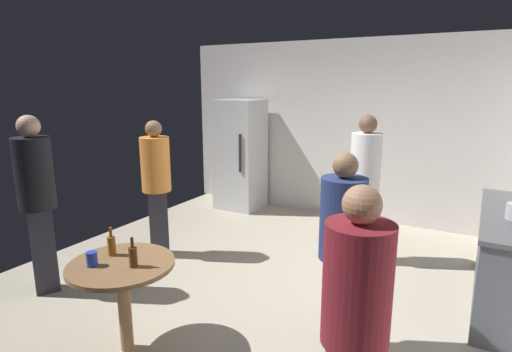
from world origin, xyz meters
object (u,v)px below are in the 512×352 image
at_px(beer_bottle_amber, 112,245).
at_px(person_in_black_shirt, 36,191).
at_px(beer_bottle_brown, 133,256).
at_px(person_in_navy_shirt, 342,240).
at_px(foreground_table, 122,275).
at_px(person_in_orange_shirt, 156,178).
at_px(person_in_white_shirt, 365,178).
at_px(person_in_maroon_shirt, 355,315).
at_px(plastic_cup_blue, 92,259).
at_px(refrigerator, 240,155).

xyz_separation_m(beer_bottle_amber, person_in_black_shirt, (-1.24, 0.21, 0.22)).
relative_size(beer_bottle_brown, person_in_navy_shirt, 0.15).
xyz_separation_m(foreground_table, person_in_navy_shirt, (1.45, 0.81, 0.29)).
distance_m(person_in_orange_shirt, person_in_white_shirt, 2.42).
height_order(person_in_black_shirt, person_in_white_shirt, person_in_black_shirt).
bearing_deg(person_in_black_shirt, beer_bottle_brown, 20.75).
bearing_deg(person_in_black_shirt, person_in_white_shirt, 72.58).
xyz_separation_m(beer_bottle_amber, person_in_maroon_shirt, (2.00, -0.23, 0.12)).
relative_size(foreground_table, beer_bottle_amber, 3.48).
bearing_deg(person_in_orange_shirt, foreground_table, -9.93).
height_order(beer_bottle_amber, person_in_navy_shirt, person_in_navy_shirt).
height_order(person_in_orange_shirt, person_in_maroon_shirt, person_in_orange_shirt).
height_order(beer_bottle_brown, person_in_navy_shirt, person_in_navy_shirt).
bearing_deg(beer_bottle_brown, person_in_black_shirt, 169.89).
bearing_deg(person_in_orange_shirt, beer_bottle_amber, -13.33).
relative_size(person_in_orange_shirt, person_in_white_shirt, 0.96).
xyz_separation_m(person_in_black_shirt, person_in_navy_shirt, (2.86, 0.54, -0.12)).
xyz_separation_m(beer_bottle_brown, plastic_cup_blue, (-0.28, -0.14, -0.03)).
relative_size(foreground_table, person_in_orange_shirt, 0.49).
relative_size(plastic_cup_blue, person_in_navy_shirt, 0.07).
bearing_deg(foreground_table, person_in_white_shirt, 65.81).
xyz_separation_m(person_in_black_shirt, person_in_maroon_shirt, (3.24, -0.43, -0.11)).
xyz_separation_m(refrigerator, plastic_cup_blue, (1.08, -3.84, -0.11)).
height_order(plastic_cup_blue, person_in_maroon_shirt, person_in_maroon_shirt).
bearing_deg(person_in_maroon_shirt, beer_bottle_brown, 32.60).
bearing_deg(beer_bottle_brown, plastic_cup_blue, -153.02).
bearing_deg(plastic_cup_blue, person_in_navy_shirt, 30.95).
bearing_deg(person_in_orange_shirt, plastic_cup_blue, -15.96).
height_order(beer_bottle_amber, person_in_black_shirt, person_in_black_shirt).
relative_size(refrigerator, person_in_white_shirt, 1.05).
distance_m(foreground_table, person_in_black_shirt, 1.50).
bearing_deg(person_in_white_shirt, person_in_orange_shirt, -63.38).
xyz_separation_m(beer_bottle_amber, person_in_navy_shirt, (1.62, 0.74, 0.10)).
xyz_separation_m(beer_bottle_brown, person_in_white_shirt, (1.01, 2.56, 0.19)).
bearing_deg(plastic_cup_blue, person_in_orange_shirt, 118.47).
xyz_separation_m(foreground_table, person_in_maroon_shirt, (1.83, -0.16, 0.30)).
relative_size(person_in_orange_shirt, person_in_black_shirt, 0.93).
bearing_deg(beer_bottle_amber, refrigerator, 106.23).
xyz_separation_m(refrigerator, foreground_table, (1.23, -3.70, -0.27)).
bearing_deg(person_in_maroon_shirt, person_in_black_shirt, 30.31).
relative_size(person_in_maroon_shirt, person_in_white_shirt, 0.93).
xyz_separation_m(plastic_cup_blue, person_in_navy_shirt, (1.59, 0.95, 0.13)).
distance_m(refrigerator, beer_bottle_brown, 3.95).
distance_m(plastic_cup_blue, person_in_white_shirt, 3.00).
distance_m(beer_bottle_amber, person_in_black_shirt, 1.28).
bearing_deg(person_in_maroon_shirt, person_in_white_shirt, -37.91).
bearing_deg(person_in_navy_shirt, plastic_cup_blue, -8.92).
relative_size(person_in_orange_shirt, person_in_navy_shirt, 1.04).
bearing_deg(plastic_cup_blue, refrigerator, 105.74).
distance_m(foreground_table, person_in_white_shirt, 2.83).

